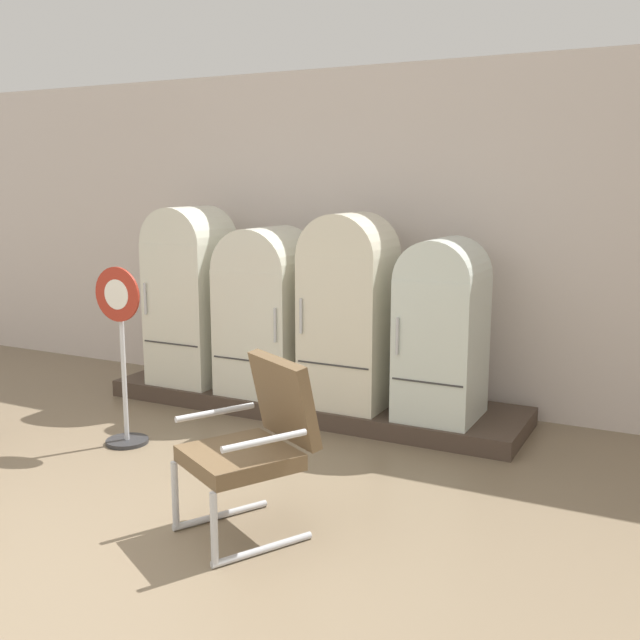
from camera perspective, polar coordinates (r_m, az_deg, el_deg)
ground at (r=4.33m, az=-20.48°, el=-17.43°), size 12.00×10.00×0.05m
back_wall at (r=6.85m, az=1.84°, el=6.55°), size 11.76×0.12×2.94m
display_plinth at (r=6.54m, az=-0.62°, el=-6.22°), size 3.67×0.95×0.15m
refrigerator_0 at (r=6.86m, az=-9.83°, el=2.29°), size 0.63×0.65×1.60m
refrigerator_1 at (r=6.46m, az=-4.07°, el=1.05°), size 0.70×0.71×1.43m
refrigerator_2 at (r=6.03m, az=2.20°, el=1.17°), size 0.67×0.61×1.57m
refrigerator_3 at (r=5.80m, az=9.30°, el=-0.28°), size 0.59×0.67×1.40m
armchair_right at (r=4.23m, az=-4.97°, el=-9.03°), size 0.81×0.86×0.99m
sign_stand at (r=5.76m, az=-14.86°, el=-3.37°), size 0.40×0.32×1.35m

